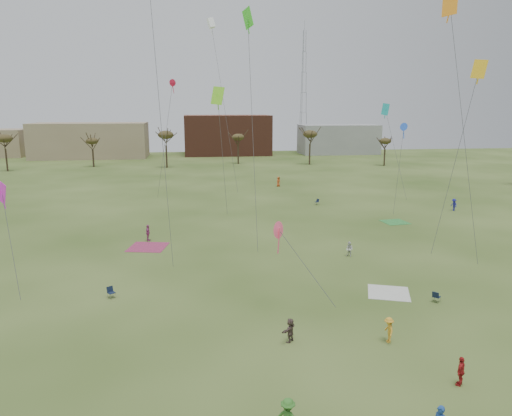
{
  "coord_description": "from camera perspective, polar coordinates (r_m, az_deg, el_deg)",
  "views": [
    {
      "loc": [
        -5.48,
        -30.17,
        14.46
      ],
      "look_at": [
        0.0,
        12.0,
        5.5
      ],
      "focal_mm": 33.7,
      "sensor_mm": 36.0,
      "label": 1
    }
  ],
  "objects": [
    {
      "name": "camp_chair_center",
      "position": [
        39.36,
        20.6,
        -10.05
      ],
      "size": [
        0.74,
        0.74,
        0.87
      ],
      "rotation": [
        0.0,
        0.0,
        2.29
      ],
      "color": "#152039",
      "rests_on": "ground"
    },
    {
      "name": "building_brick",
      "position": [
        150.77,
        -3.45,
        8.66
      ],
      "size": [
        26.0,
        16.0,
        12.0
      ],
      "primitive_type": "cube",
      "color": "brown",
      "rests_on": "ground"
    },
    {
      "name": "spectator_fore_a",
      "position": [
        28.85,
        23.14,
        -17.37
      ],
      "size": [
        0.96,
        0.95,
        1.62
      ],
      "primitive_type": "imported",
      "rotation": [
        0.0,
        0.0,
        3.91
      ],
      "color": "#B11E1F",
      "rests_on": "ground"
    },
    {
      "name": "flyer_mid_b",
      "position": [
        32.03,
        15.46,
        -13.77
      ],
      "size": [
        0.7,
        1.11,
        1.64
      ],
      "primitive_type": "imported",
      "rotation": [
        0.0,
        0.0,
        4.63
      ],
      "color": "gold",
      "rests_on": "ground"
    },
    {
      "name": "building_grey",
      "position": [
        155.31,
        9.73,
        8.05
      ],
      "size": [
        24.0,
        12.0,
        9.0
      ],
      "primitive_type": "cube",
      "color": "gray",
      "rests_on": "ground"
    },
    {
      "name": "radio_tower",
      "position": [
        159.24,
        5.63,
        13.55
      ],
      "size": [
        1.51,
        1.72,
        41.0
      ],
      "color": "#9EA3A8",
      "rests_on": "ground"
    },
    {
      "name": "building_tan",
      "position": [
        148.44,
        -19.04,
        7.6
      ],
      "size": [
        32.0,
        14.0,
        10.0
      ],
      "primitive_type": "cube",
      "color": "#937F60",
      "rests_on": "ground"
    },
    {
      "name": "spectator_mid_e",
      "position": [
        48.34,
        11.03,
        -4.82
      ],
      "size": [
        0.88,
        0.91,
        1.47
      ],
      "primitive_type": "imported",
      "rotation": [
        0.0,
        0.0,
        5.36
      ],
      "color": "silver",
      "rests_on": "ground"
    },
    {
      "name": "flyer_far_b",
      "position": [
        89.23,
        2.68,
        3.15
      ],
      "size": [
        1.05,
        1.04,
        1.83
      ],
      "primitive_type": "imported",
      "rotation": [
        0.0,
        0.0,
        0.75
      ],
      "color": "#C04E21",
      "rests_on": "ground"
    },
    {
      "name": "blanket_plum",
      "position": [
        51.96,
        -12.71,
        -4.56
      ],
      "size": [
        4.48,
        4.48,
        0.03
      ],
      "primitive_type": "cube",
      "rotation": [
        0.0,
        0.0,
        1.36
      ],
      "color": "#A4325B",
      "rests_on": "ground"
    },
    {
      "name": "spectator_mid_d",
      "position": [
        54.13,
        -12.71,
        -2.89
      ],
      "size": [
        0.64,
        1.13,
        1.82
      ],
      "primitive_type": "imported",
      "rotation": [
        0.0,
        0.0,
        1.38
      ],
      "color": "#AE4888",
      "rests_on": "ground"
    },
    {
      "name": "flyer_far_c",
      "position": [
        73.85,
        22.43,
        0.37
      ],
      "size": [
        0.83,
        1.2,
        1.71
      ],
      "primitive_type": "imported",
      "rotation": [
        0.0,
        0.0,
        4.9
      ],
      "color": "navy",
      "rests_on": "ground"
    },
    {
      "name": "ground",
      "position": [
        33.9,
        2.69,
        -13.36
      ],
      "size": [
        260.0,
        260.0,
        0.0
      ],
      "primitive_type": "plane",
      "color": "#304A17",
      "rests_on": "ground"
    },
    {
      "name": "camp_chair_left",
      "position": [
        39.3,
        -16.78,
        -9.82
      ],
      "size": [
        0.73,
        0.74,
        0.87
      ],
      "rotation": [
        0.0,
        0.0,
        0.63
      ],
      "color": "#131F36",
      "rests_on": "ground"
    },
    {
      "name": "camp_chair_right",
      "position": [
        73.08,
        7.22,
        0.6
      ],
      "size": [
        0.72,
        0.7,
        0.87
      ],
      "rotation": [
        0.0,
        0.0,
        5.22
      ],
      "color": "#131C35",
      "rests_on": "ground"
    },
    {
      "name": "blanket_cream",
      "position": [
        40.09,
        15.46,
        -9.69
      ],
      "size": [
        4.06,
        4.06,
        0.03
      ],
      "primitive_type": "cube",
      "rotation": [
        0.0,
        0.0,
        2.8
      ],
      "color": "white",
      "rests_on": "ground"
    },
    {
      "name": "kites_aloft",
      "position": [
        57.11,
        -5.41,
        19.66
      ],
      "size": [
        56.22,
        53.1,
        27.31
      ],
      "color": "red",
      "rests_on": "ground"
    },
    {
      "name": "spectator_fore_c",
      "position": [
        31.1,
        4.08,
        -14.25
      ],
      "size": [
        1.28,
        1.38,
        1.54
      ],
      "primitive_type": "imported",
      "rotation": [
        0.0,
        0.0,
        4.01
      ],
      "color": "brown",
      "rests_on": "ground"
    },
    {
      "name": "tree_line",
      "position": [
        109.57,
        -6.07,
        7.97
      ],
      "size": [
        117.44,
        49.32,
        8.91
      ],
      "color": "#3A2B1E",
      "rests_on": "ground"
    },
    {
      "name": "blanket_olive",
      "position": [
        64.05,
        16.15,
        -1.62
      ],
      "size": [
        3.36,
        3.36,
        0.03
      ],
      "primitive_type": "cube",
      "rotation": [
        0.0,
        0.0,
        1.69
      ],
      "color": "green",
      "rests_on": "ground"
    }
  ]
}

